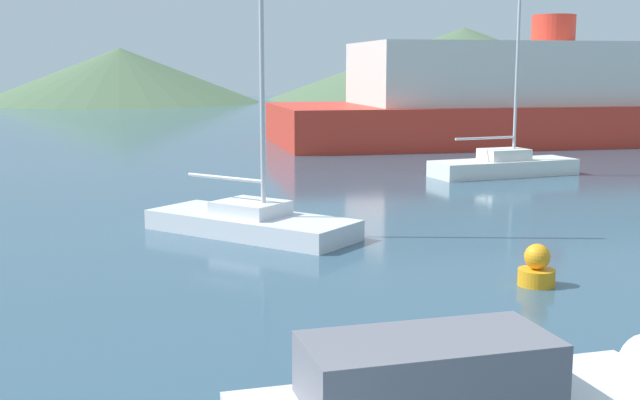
{
  "coord_description": "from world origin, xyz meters",
  "views": [
    {
      "loc": [
        0.02,
        -4.52,
        4.26
      ],
      "look_at": [
        0.55,
        14.0,
        1.2
      ],
      "focal_mm": 45.0,
      "sensor_mm": 36.0,
      "label": 1
    }
  ],
  "objects_px": {
    "sailboat_inner": "(504,164)",
    "sailboat_middle": "(251,219)",
    "buoy_marker": "(537,268)",
    "ferry_distant": "(550,98)"
  },
  "relations": [
    {
      "from": "sailboat_inner",
      "to": "sailboat_middle",
      "type": "distance_m",
      "value": 14.68
    },
    {
      "from": "sailboat_inner",
      "to": "buoy_marker",
      "type": "bearing_deg",
      "value": -121.8
    },
    {
      "from": "sailboat_middle",
      "to": "ferry_distant",
      "type": "relative_size",
      "value": 0.29
    },
    {
      "from": "ferry_distant",
      "to": "sailboat_inner",
      "type": "bearing_deg",
      "value": -123.6
    },
    {
      "from": "sailboat_inner",
      "to": "buoy_marker",
      "type": "height_order",
      "value": "sailboat_inner"
    },
    {
      "from": "sailboat_middle",
      "to": "sailboat_inner",
      "type": "bearing_deg",
      "value": 85.39
    },
    {
      "from": "sailboat_middle",
      "to": "buoy_marker",
      "type": "bearing_deg",
      "value": -5.17
    },
    {
      "from": "ferry_distant",
      "to": "sailboat_middle",
      "type": "bearing_deg",
      "value": -131.5
    },
    {
      "from": "ferry_distant",
      "to": "buoy_marker",
      "type": "relative_size",
      "value": 39.82
    },
    {
      "from": "sailboat_inner",
      "to": "ferry_distant",
      "type": "bearing_deg",
      "value": 47.08
    }
  ]
}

